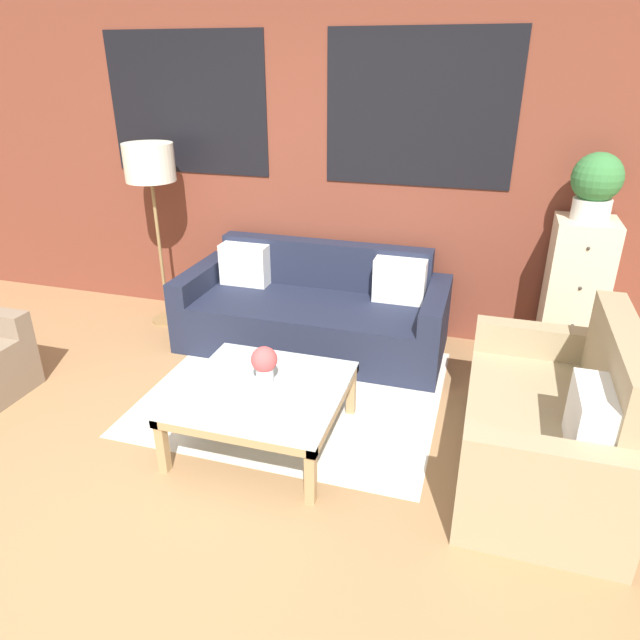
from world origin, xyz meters
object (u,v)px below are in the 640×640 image
settee_vintage (550,427)px  drawer_cabinet (573,296)px  flower_vase (264,363)px  coffee_table (263,395)px  floor_lamp (150,170)px  couch_dark (314,313)px  potted_plant (596,184)px

settee_vintage → drawer_cabinet: 1.41m
drawer_cabinet → flower_vase: 2.34m
flower_vase → drawer_cabinet: bearing=38.7°
coffee_table → flower_vase: size_ratio=4.03×
settee_vintage → floor_lamp: floor_lamp is taller
couch_dark → floor_lamp: floor_lamp is taller
settee_vintage → coffee_table: (-1.62, -0.16, 0.00)m
potted_plant → flower_vase: 2.50m
potted_plant → flower_vase: (-1.83, -1.46, -0.88)m
coffee_table → drawer_cabinet: bearing=40.1°
couch_dark → potted_plant: (1.92, 0.21, 1.10)m
coffee_table → drawer_cabinet: (1.82, 1.53, 0.25)m
couch_dark → floor_lamp: size_ratio=1.36×
couch_dark → coffee_table: 1.33m
couch_dark → drawer_cabinet: 1.95m
floor_lamp → potted_plant: 3.31m
potted_plant → floor_lamp: bearing=-177.5°
settee_vintage → potted_plant: size_ratio=3.12×
coffee_table → floor_lamp: floor_lamp is taller
floor_lamp → coffee_table: bearing=-43.0°
drawer_cabinet → potted_plant: potted_plant is taller
drawer_cabinet → potted_plant: size_ratio=2.52×
drawer_cabinet → potted_plant: 0.81m
potted_plant → flower_vase: potted_plant is taller
settee_vintage → potted_plant: 1.75m
settee_vintage → couch_dark: bearing=145.8°
couch_dark → flower_vase: bearing=-86.0°
couch_dark → floor_lamp: 1.74m
couch_dark → settee_vintage: bearing=-34.2°
flower_vase → potted_plant: bearing=38.7°
floor_lamp → potted_plant: bearing=2.5°
drawer_cabinet → flower_vase: (-1.83, -1.46, -0.07)m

